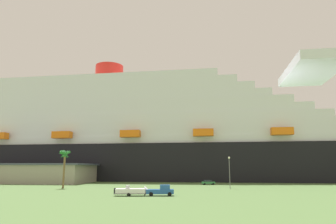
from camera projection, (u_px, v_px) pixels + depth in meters
The scene contains 8 objects.
ground_plane at pixel (145, 183), 112.76m from camera, with size 600.00×600.00×0.00m, color #4C6B38.
cruise_ship at pixel (168, 140), 140.93m from camera, with size 257.00×62.68×67.71m.
terminal_building at pixel (18, 173), 117.49m from camera, with size 60.38×30.44×7.18m.
pickup_truck at pixel (161, 191), 62.19m from camera, with size 5.73×2.61×2.20m.
small_boat_on_trailer at pixel (134, 191), 62.00m from camera, with size 8.42×2.62×2.15m.
palm_tree at pixel (65, 158), 86.51m from camera, with size 3.34×3.18×10.59m.
street_lamp at pixel (229, 168), 83.70m from camera, with size 0.56×0.56×8.67m.
parked_car_green_wagon at pixel (208, 182), 101.41m from camera, with size 4.60×2.52×1.58m.
Camera 1 is at (13.70, -85.21, 5.72)m, focal length 32.41 mm.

